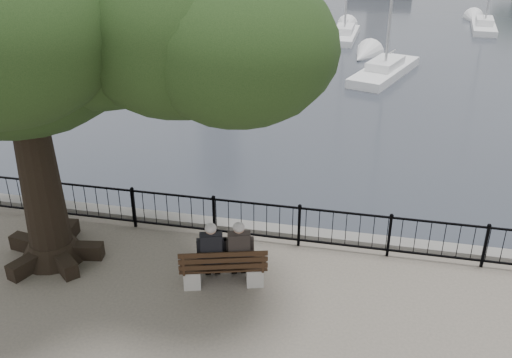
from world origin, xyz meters
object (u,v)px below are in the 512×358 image
(person_left, at_px, (212,254))
(tree, at_px, (50,12))
(bench, at_px, (224,271))
(person_right, at_px, (239,253))

(person_left, relative_size, tree, 0.15)
(bench, distance_m, person_left, 0.43)
(bench, xyz_separation_m, tree, (-3.21, 0.30, 5.00))
(bench, distance_m, tree, 5.95)
(person_left, bearing_deg, tree, 174.95)
(tree, bearing_deg, bench, -5.29)
(person_right, distance_m, tree, 5.81)
(person_right, height_order, tree, tree)
(person_right, bearing_deg, bench, -146.47)
(bench, xyz_separation_m, person_right, (0.28, 0.19, 0.36))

